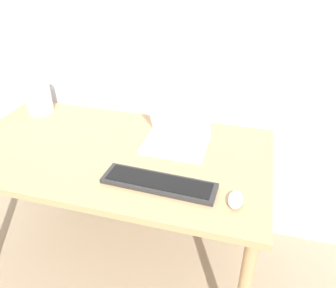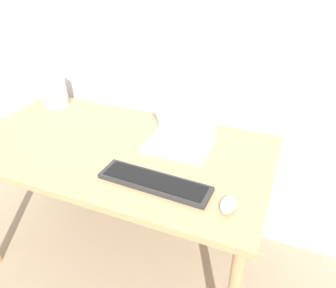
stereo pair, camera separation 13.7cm
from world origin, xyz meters
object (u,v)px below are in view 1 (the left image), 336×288
object	(u,v)px
laptop	(177,134)
keyboard	(159,183)
mouse	(235,200)
vase	(37,90)

from	to	relation	value
laptop	keyboard	world-z (taller)	laptop
laptop	mouse	xyz separation A→B (m)	(0.31, -0.35, -0.04)
keyboard	vase	size ratio (longest dim) A/B	1.70
mouse	vase	size ratio (longest dim) A/B	0.36
laptop	vase	size ratio (longest dim) A/B	1.09
laptop	vase	bearing A→B (deg)	171.24
vase	keyboard	bearing A→B (deg)	-28.45
laptop	vase	world-z (taller)	vase
laptop	keyboard	size ratio (longest dim) A/B	0.64
laptop	vase	xyz separation A→B (m)	(-0.83, 0.13, 0.08)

